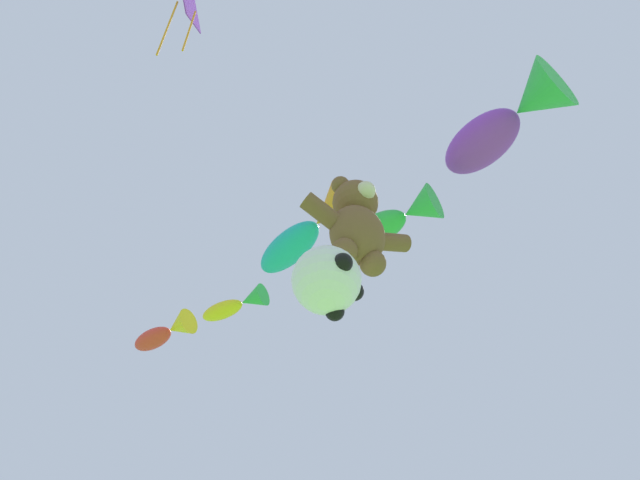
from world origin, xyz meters
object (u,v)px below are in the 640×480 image
Objects in this scene: soccer_ball_kite at (327,281)px; fish_kite_violet at (509,120)px; teddy_bear_kite at (357,224)px; fish_kite_emerald at (399,218)px; fish_kite_crimson at (166,332)px; fish_kite_teal at (310,229)px; diamond_kite at (187,3)px; fish_kite_goldfin at (237,305)px.

soccer_ball_kite is 0.36× the size of fish_kite_violet.
fish_kite_emerald is at bearing 32.82° from teddy_bear_kite.
fish_kite_violet reaches higher than teddy_bear_kite.
teddy_bear_kite reaches higher than soccer_ball_kite.
soccer_ball_kite is 8.46m from fish_kite_crimson.
fish_kite_violet is 4.05m from fish_kite_teal.
fish_kite_emerald is at bearing 11.49° from diamond_kite.
soccer_ball_kite is at bearing -150.81° from fish_kite_emerald.
teddy_bear_kite is 2.80m from fish_kite_emerald.
fish_kite_teal is 2.50m from fish_kite_goldfin.
fish_kite_teal is (1.19, 2.68, 4.41)m from soccer_ball_kite.
teddy_bear_kite is 3.84m from fish_kite_teal.
fish_kite_crimson is (-2.93, 8.02, 0.39)m from fish_kite_violet.
teddy_bear_kite is 5.74m from fish_kite_goldfin.
fish_kite_emerald is at bearing 29.19° from soccer_ball_kite.
fish_kite_emerald reaches higher than teddy_bear_kite.
soccer_ball_kite is 5.29m from fish_kite_violet.
fish_kite_crimson is 7.21m from diamond_kite.
diamond_kite is (-3.60, -2.42, 1.10)m from fish_kite_teal.
teddy_bear_kite is 0.63× the size of diamond_kite.
fish_kite_teal reaches higher than teddy_bear_kite.
soccer_ball_kite is 6.02m from diamond_kite.
soccer_ball_kite is at bearing -113.89° from fish_kite_teal.
fish_kite_violet is 5.57m from diamond_kite.
diamond_kite is (-4.53, -0.92, 1.83)m from fish_kite_emerald.
diamond_kite reaches higher than fish_kite_emerald.
fish_kite_teal is at bearing 66.11° from soccer_ball_kite.
fish_kite_goldfin is (-1.27, 3.98, 0.73)m from fish_kite_emerald.
fish_kite_goldfin is at bearing 56.36° from diamond_kite.
diamond_kite is (-3.26, -4.90, 1.10)m from fish_kite_goldfin.
fish_kite_crimson reaches higher than fish_kite_goldfin.
fish_kite_teal is at bearing 114.71° from fish_kite_violet.
teddy_bear_kite is at bearing -103.80° from fish_kite_teal.
fish_kite_violet reaches higher than fish_kite_goldfin.
fish_kite_emerald is at bearing -58.46° from fish_kite_teal.
fish_kite_teal is (-0.92, 1.50, 0.73)m from fish_kite_emerald.
fish_kite_crimson is at bearing 90.42° from soccer_ball_kite.
fish_kite_goldfin is at bearing 107.64° from fish_kite_emerald.
fish_kite_emerald is 0.68× the size of fish_kite_teal.
fish_kite_goldfin is at bearing 108.31° from fish_kite_violet.
soccer_ball_kite is 6.84m from fish_kite_goldfin.
fish_kite_crimson is (-0.63, 6.83, 3.18)m from teddy_bear_kite.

